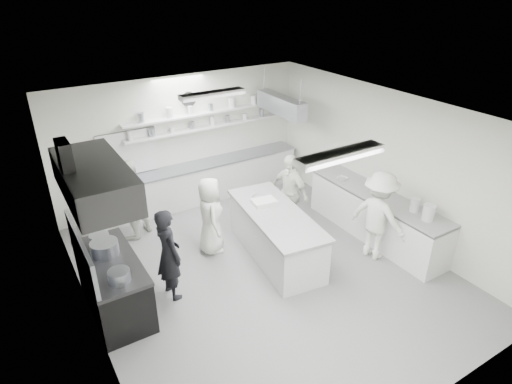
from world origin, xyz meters
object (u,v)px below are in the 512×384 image
right_counter (375,216)px  stove (114,286)px  cook_back (129,200)px  back_counter (202,182)px  cook_stove (169,254)px  prep_island (276,235)px

right_counter → stove: bearing=173.5°
stove → cook_back: size_ratio=1.05×
cook_back → back_counter: bearing=172.2°
stove → cook_back: (0.93, 2.04, 0.40)m
cook_stove → cook_back: 2.19m
back_counter → cook_back: 2.14m
back_counter → prep_island: bearing=-86.4°
cook_stove → cook_back: bearing=-7.7°
back_counter → right_counter: 4.13m
back_counter → prep_island: back_counter is taller
prep_island → cook_stove: bearing=-171.6°
right_counter → prep_island: bearing=167.3°
back_counter → prep_island: (0.18, -2.91, -0.01)m
stove → cook_stove: size_ratio=1.08×
right_counter → cook_back: (-4.32, 2.64, 0.38)m
cook_stove → prep_island: bearing=-96.1°
prep_island → cook_stove: 2.20m
right_counter → cook_back: cook_back is taller
prep_island → cook_back: (-2.15, 2.15, 0.40)m
stove → back_counter: bearing=44.0°
prep_island → cook_back: 3.07m
back_counter → cook_stove: (-1.99, -2.95, 0.37)m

